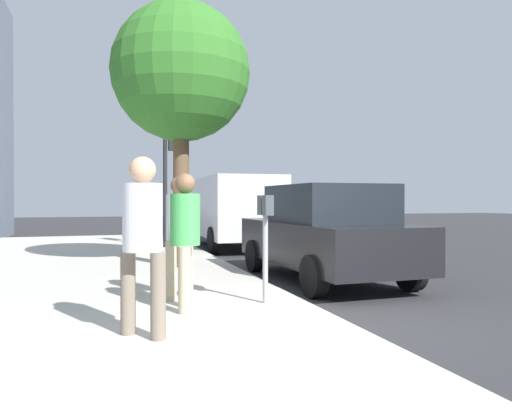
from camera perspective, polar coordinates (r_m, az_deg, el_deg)
ground_plane at (r=6.06m, az=8.52°, el=-13.72°), size 80.00×80.00×0.00m
sidewalk_slab at (r=5.46m, az=-22.03°, el=-14.55°), size 28.00×6.00×0.15m
parking_meter at (r=6.32m, az=1.11°, el=-2.42°), size 0.36×0.12×1.41m
pedestrian_at_meter at (r=5.99m, az=-8.37°, el=-3.02°), size 0.51×0.36×1.67m
pedestrian_bystander at (r=4.89m, az=-13.22°, el=-2.93°), size 0.43×0.42×1.78m
parking_officer at (r=6.71m, az=-9.00°, el=-2.65°), size 0.39×0.42×1.67m
parked_sedan_near at (r=9.07m, az=8.11°, el=-3.22°), size 4.43×2.02×1.77m
parked_van_far at (r=15.17m, az=-2.72°, el=-0.31°), size 5.27×2.28×2.18m
street_tree at (r=10.21m, az=-8.84°, el=15.05°), size 2.79×2.79×5.32m
traffic_signal at (r=14.13m, az=-10.26°, el=4.96°), size 0.24×0.44×3.60m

